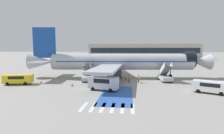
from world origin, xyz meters
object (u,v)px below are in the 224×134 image
at_px(boarding_stairs_aft, 88,76).
at_px(traffic_cone_0, 141,82).
at_px(ground_crew_3, 114,78).
at_px(airliner, 119,62).
at_px(ground_crew_2, 139,78).
at_px(ground_crew_1, 126,77).
at_px(service_van_0, 210,86).
at_px(fuel_tanker, 111,63).
at_px(traffic_cone_2, 72,84).
at_px(boarding_stairs_forward, 165,76).
at_px(terminal_building, 143,51).
at_px(traffic_cone_1, 41,82).
at_px(ground_crew_0, 129,78).
at_px(service_van_1, 103,82).
at_px(service_van_2, 18,79).

xyz_separation_m(boarding_stairs_aft, traffic_cone_0, (11.43, -1.71, -0.76)).
height_order(boarding_stairs_aft, ground_crew_3, boarding_stairs_aft).
relative_size(airliner, boarding_stairs_aft, 8.18).
xyz_separation_m(ground_crew_2, ground_crew_3, (-5.10, -0.18, 0.03)).
distance_m(boarding_stairs_aft, ground_crew_3, 5.94).
bearing_deg(ground_crew_3, ground_crew_1, -161.56).
xyz_separation_m(service_van_0, ground_crew_2, (-10.96, 7.39, -0.18)).
relative_size(ground_crew_2, traffic_cone_0, 3.18).
height_order(fuel_tanker, traffic_cone_2, fuel_tanker).
xyz_separation_m(boarding_stairs_forward, ground_crew_2, (-5.84, -2.41, -0.04)).
height_order(boarding_stairs_aft, terminal_building, terminal_building).
relative_size(boarding_stairs_aft, traffic_cone_1, 9.33).
height_order(ground_crew_3, traffic_cone_0, ground_crew_3).
relative_size(service_van_0, ground_crew_0, 3.15).
bearing_deg(airliner, ground_crew_3, -10.93).
xyz_separation_m(fuel_tanker, traffic_cone_2, (-3.85, -32.01, -1.51)).
height_order(service_van_0, ground_crew_3, service_van_0).
bearing_deg(traffic_cone_2, traffic_cone_1, 165.38).
height_order(boarding_stairs_aft, ground_crew_2, boarding_stairs_aft).
xyz_separation_m(airliner, terminal_building, (11.60, 87.16, 1.27)).
xyz_separation_m(ground_crew_1, traffic_cone_0, (3.19, -2.79, -0.64)).
bearing_deg(boarding_stairs_forward, boarding_stairs_aft, -180.00).
relative_size(ground_crew_0, ground_crew_2, 1.01).
relative_size(fuel_tanker, service_van_1, 1.95).
height_order(airliner, service_van_1, airliner).
bearing_deg(traffic_cone_2, airliner, 52.55).
distance_m(ground_crew_1, traffic_cone_1, 17.86).
relative_size(ground_crew_1, terminal_building, 0.02).
bearing_deg(ground_crew_1, boarding_stairs_forward, -102.15).
distance_m(boarding_stairs_forward, ground_crew_3, 11.24).
distance_m(boarding_stairs_forward, ground_crew_1, 8.54).
distance_m(boarding_stairs_forward, boarding_stairs_aft, 16.83).
xyz_separation_m(ground_crew_1, ground_crew_3, (-2.41, -2.22, 0.11)).
height_order(service_van_0, terminal_building, terminal_building).
distance_m(boarding_stairs_forward, service_van_0, 11.06).
relative_size(service_van_2, terminal_building, 0.07).
xyz_separation_m(fuel_tanker, terminal_building, (15.96, 65.87, 3.30)).
height_order(ground_crew_1, traffic_cone_2, ground_crew_1).
bearing_deg(service_van_1, boarding_stairs_aft, 41.89).
bearing_deg(boarding_stairs_aft, fuel_tanker, 80.46).
height_order(service_van_2, ground_crew_0, service_van_2).
bearing_deg(traffic_cone_1, service_van_1, -18.47).
relative_size(service_van_2, traffic_cone_2, 8.88).
xyz_separation_m(boarding_stairs_aft, service_van_0, (21.89, -8.35, 0.14)).
distance_m(service_van_2, traffic_cone_1, 4.33).
distance_m(ground_crew_3, traffic_cone_2, 8.82).
relative_size(service_van_2, traffic_cone_0, 10.51).
relative_size(boarding_stairs_aft, ground_crew_3, 3.05).
bearing_deg(traffic_cone_1, terminal_building, 74.28).
bearing_deg(ground_crew_2, traffic_cone_1, -59.62).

